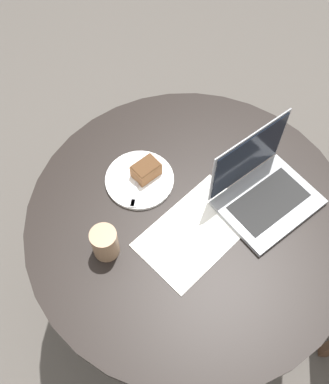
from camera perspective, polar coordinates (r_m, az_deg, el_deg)
ground_plane at (r=2.14m, az=2.27°, el=-12.68°), size 12.00×12.00×0.00m
dining_table at (r=1.56m, az=3.04°, el=-5.75°), size 1.05×1.05×0.77m
paper_document at (r=1.40m, az=4.10°, el=-4.95°), size 0.41×0.31×0.00m
plate at (r=1.49m, az=-3.18°, el=1.57°), size 0.23×0.23×0.01m
cake_slice at (r=1.47m, az=-2.35°, el=2.81°), size 0.10×0.08×0.05m
fork at (r=1.46m, az=-3.68°, el=0.37°), size 0.12×0.15×0.00m
coffee_glass at (r=1.34m, az=-7.58°, el=-6.41°), size 0.08×0.08×0.11m
laptop at (r=1.45m, az=12.38°, el=0.24°), size 0.33×0.28×0.25m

